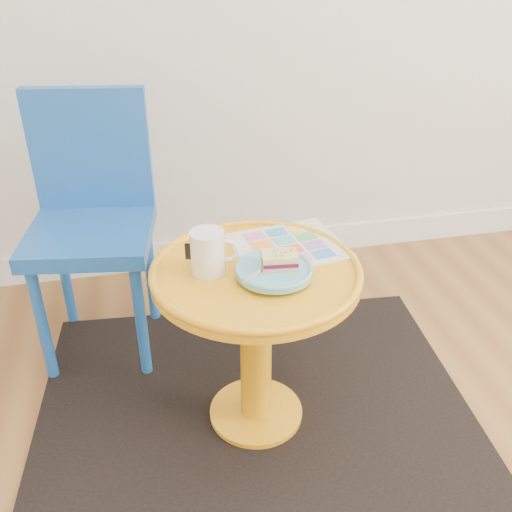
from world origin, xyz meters
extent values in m
cube|color=white|center=(0.00, 1.99, 0.06)|extent=(4.00, 0.02, 0.12)
cube|color=black|center=(-0.34, 1.06, 0.00)|extent=(1.39, 1.20, 0.01)
cylinder|color=orange|center=(-0.34, 1.06, 0.01)|extent=(0.28, 0.28, 0.02)
cylinder|color=orange|center=(-0.34, 1.06, 0.26)|extent=(0.09, 0.09, 0.46)
cylinder|color=orange|center=(-0.34, 1.06, 0.50)|extent=(0.54, 0.54, 0.03)
cylinder|color=#1A54AA|center=(-0.95, 1.37, 0.20)|extent=(0.04, 0.04, 0.40)
cylinder|color=#1A54AA|center=(-0.65, 1.33, 0.20)|extent=(0.04, 0.04, 0.40)
cylinder|color=#1A54AA|center=(-0.91, 1.67, 0.20)|extent=(0.04, 0.04, 0.40)
cylinder|color=#1A54AA|center=(-0.61, 1.63, 0.20)|extent=(0.04, 0.04, 0.40)
cube|color=#1A54AA|center=(-0.78, 1.50, 0.44)|extent=(0.43, 0.43, 0.05)
cube|color=#1A54AA|center=(-0.75, 1.67, 0.66)|extent=(0.38, 0.10, 0.40)
cube|color=silver|center=(-0.23, 1.16, 0.52)|extent=(0.33, 0.29, 0.01)
cylinder|color=white|center=(-0.46, 1.08, 0.57)|extent=(0.09, 0.09, 0.11)
torus|color=white|center=(-0.41, 1.07, 0.58)|extent=(0.07, 0.03, 0.07)
cylinder|color=#D1B78C|center=(-0.46, 1.08, 0.62)|extent=(0.08, 0.08, 0.01)
cylinder|color=#5FB1C9|center=(-0.30, 1.01, 0.52)|extent=(0.07, 0.07, 0.01)
cylinder|color=#5FB1C9|center=(-0.30, 1.01, 0.54)|extent=(0.19, 0.19, 0.01)
cube|color=#D3BC8C|center=(-0.29, 1.02, 0.55)|extent=(0.09, 0.07, 0.01)
cube|color=maroon|center=(-0.29, 1.02, 0.56)|extent=(0.09, 0.07, 0.01)
cube|color=#EADB8C|center=(-0.29, 1.02, 0.57)|extent=(0.09, 0.07, 0.02)
cube|color=silver|center=(-0.35, 1.00, 0.54)|extent=(0.09, 0.09, 0.00)
cube|color=silver|center=(-0.30, 1.05, 0.54)|extent=(0.04, 0.04, 0.00)
camera|label=1|loc=(-0.61, -0.16, 1.28)|focal=40.00mm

